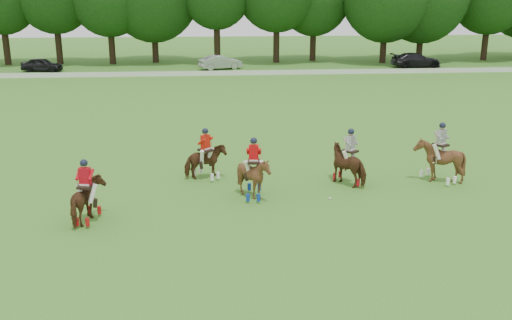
{
  "coord_description": "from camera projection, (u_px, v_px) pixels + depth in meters",
  "views": [
    {
      "loc": [
        -1.53,
        -16.49,
        7.46
      ],
      "look_at": [
        0.34,
        4.2,
        1.4
      ],
      "focal_mm": 40.0,
      "sensor_mm": 36.0,
      "label": 1
    }
  ],
  "objects": [
    {
      "name": "ground",
      "position": [
        257.0,
        240.0,
        17.99
      ],
      "size": [
        180.0,
        180.0,
        0.0
      ],
      "primitive_type": "plane",
      "color": "#367421",
      "rests_on": "ground"
    },
    {
      "name": "boundary_rail",
      "position": [
        221.0,
        73.0,
        54.26
      ],
      "size": [
        120.0,
        0.1,
        0.44
      ],
      "primitive_type": "cube",
      "color": "white",
      "rests_on": "ground"
    },
    {
      "name": "car_left",
      "position": [
        42.0,
        65.0,
        56.9
      ],
      "size": [
        4.15,
        2.07,
        1.36
      ],
      "primitive_type": "imported",
      "rotation": [
        0.0,
        0.0,
        1.45
      ],
      "color": "black",
      "rests_on": "ground"
    },
    {
      "name": "car_mid",
      "position": [
        221.0,
        62.0,
        58.43
      ],
      "size": [
        4.65,
        2.84,
        1.45
      ],
      "primitive_type": "imported",
      "rotation": [
        0.0,
        0.0,
        1.89
      ],
      "color": "#A8A7AD",
      "rests_on": "ground"
    },
    {
      "name": "car_right",
      "position": [
        416.0,
        60.0,
        60.21
      ],
      "size": [
        5.24,
        2.25,
        1.5
      ],
      "primitive_type": "imported",
      "rotation": [
        0.0,
        0.0,
        1.6
      ],
      "color": "black",
      "rests_on": "ground"
    },
    {
      "name": "polo_red_a",
      "position": [
        87.0,
        200.0,
        19.19
      ],
      "size": [
        1.14,
        1.88,
        2.21
      ],
      "color": "#452112",
      "rests_on": "ground"
    },
    {
      "name": "polo_red_b",
      "position": [
        206.0,
        161.0,
        23.73
      ],
      "size": [
        1.89,
        1.88,
        2.17
      ],
      "color": "#452112",
      "rests_on": "ground"
    },
    {
      "name": "polo_red_c",
      "position": [
        254.0,
        176.0,
        21.49
      ],
      "size": [
        1.5,
        1.64,
        2.35
      ],
      "color": "#452112",
      "rests_on": "ground"
    },
    {
      "name": "polo_stripe_a",
      "position": [
        350.0,
        164.0,
        23.11
      ],
      "size": [
        1.87,
        1.99,
        2.3
      ],
      "color": "#452112",
      "rests_on": "ground"
    },
    {
      "name": "polo_stripe_b",
      "position": [
        439.0,
        160.0,
        23.34
      ],
      "size": [
        2.09,
        2.16,
        2.49
      ],
      "color": "#452112",
      "rests_on": "ground"
    },
    {
      "name": "polo_ball",
      "position": [
        330.0,
        198.0,
        21.52
      ],
      "size": [
        0.09,
        0.09,
        0.09
      ],
      "primitive_type": "sphere",
      "color": "white",
      "rests_on": "ground"
    }
  ]
}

